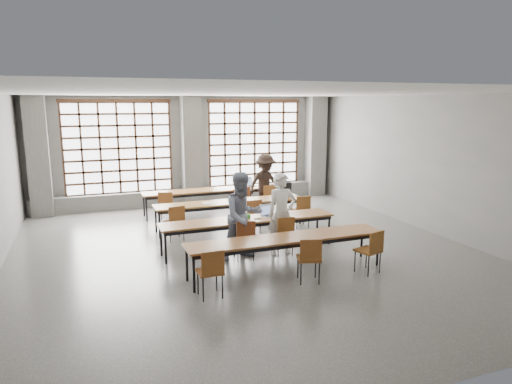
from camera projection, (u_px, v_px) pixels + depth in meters
floor at (246, 252)px, 10.27m from camera, size 11.00×11.00×0.00m
ceiling at (245, 93)px, 9.59m from camera, size 11.00×11.00×0.00m
wall_back at (190, 150)px, 14.97m from camera, size 10.00×0.00×10.00m
wall_front at (416, 251)px, 4.89m from camera, size 10.00×0.00×10.00m
wall_right at (429, 164)px, 11.67m from camera, size 0.00×11.00×11.00m
column_left at (38, 157)px, 13.15m from camera, size 0.60×0.55×3.50m
column_mid at (192, 151)px, 14.72m from camera, size 0.60×0.55×3.50m
column_right at (315, 146)px, 16.28m from camera, size 0.60×0.55×3.50m
window_left at (118, 148)px, 14.09m from camera, size 3.32×0.12×3.00m
window_right at (254, 144)px, 15.66m from camera, size 3.32×0.12×3.00m
sill_ledge at (192, 196)px, 15.08m from camera, size 9.80×0.35×0.50m
desk_row_a at (210, 191)px, 13.71m from camera, size 4.00×0.70×0.73m
desk_row_b at (230, 204)px, 12.07m from camera, size 4.00×0.70×0.73m
desk_row_c at (248, 221)px, 10.28m from camera, size 4.00×0.70×0.73m
desk_row_d at (287, 240)px, 8.88m from camera, size 4.00×0.70×0.73m
chair_back_left at (166, 204)px, 12.66m from camera, size 0.52×0.52×0.88m
chair_back_mid at (242, 198)px, 13.44m from camera, size 0.47×0.48×0.88m
chair_back_right at (267, 196)px, 13.72m from camera, size 0.49×0.49×0.88m
chair_mid_left at (175, 219)px, 10.97m from camera, size 0.48×0.48×0.88m
chair_mid_centre at (253, 212)px, 11.66m from camera, size 0.43×0.43×0.88m
chair_mid_right at (302, 208)px, 12.14m from camera, size 0.44×0.45×0.88m
chair_front_left at (245, 236)px, 9.62m from camera, size 0.46×0.47×0.88m
chair_front_right at (284, 232)px, 9.94m from camera, size 0.43×0.43×0.88m
chair_near_left at (211, 269)px, 7.73m from camera, size 0.43×0.43×0.88m
chair_near_mid at (310, 255)px, 8.39m from camera, size 0.52×0.53×0.88m
chair_near_right at (371, 247)px, 8.86m from camera, size 0.52×0.52×0.88m
student_male at (282, 214)px, 9.99m from camera, size 0.66×0.44×1.81m
student_female at (243, 216)px, 9.67m from camera, size 1.01×0.85×1.87m
student_back at (265, 184)px, 13.76m from camera, size 1.25×0.87×1.78m
laptop_front at (269, 213)px, 10.54m from camera, size 0.41×0.36×0.26m
laptop_back at (250, 184)px, 14.24m from camera, size 0.46×0.43×0.26m
mouse at (287, 214)px, 10.58m from camera, size 0.10×0.07×0.04m
green_box at (245, 216)px, 10.32m from camera, size 0.27×0.18×0.09m
phone at (257, 219)px, 10.24m from camera, size 0.13×0.07×0.01m
paper_sheet_a at (208, 203)px, 11.89m from camera, size 0.31×0.23×0.00m
paper_sheet_c at (234, 201)px, 12.09m from camera, size 0.33×0.25×0.00m
backpack at (285, 189)px, 12.62m from camera, size 0.33×0.21×0.40m
plastic_bag at (238, 183)px, 14.02m from camera, size 0.29×0.25×0.29m
red_pouch at (210, 269)px, 7.81m from camera, size 0.21×0.11×0.06m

